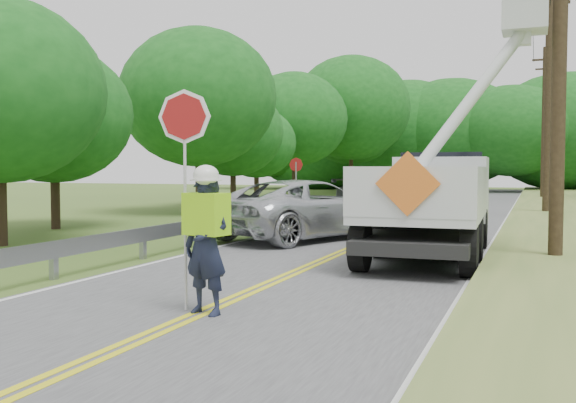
% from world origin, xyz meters
% --- Properties ---
extents(ground, '(140.00, 140.00, 0.00)m').
position_xyz_m(ground, '(0.00, 0.00, 0.00)').
color(ground, '#445D26').
rests_on(ground, ground).
extents(road, '(7.20, 96.00, 0.03)m').
position_xyz_m(road, '(0.00, 14.00, 0.01)').
color(road, '#454547').
rests_on(road, ground).
extents(guardrail, '(0.18, 48.00, 0.77)m').
position_xyz_m(guardrail, '(-4.02, 14.91, 0.55)').
color(guardrail, gray).
rests_on(guardrail, ground).
extents(utility_poles, '(1.60, 43.30, 10.00)m').
position_xyz_m(utility_poles, '(5.00, 17.02, 5.27)').
color(utility_poles, black).
rests_on(utility_poles, ground).
extents(treeline_left, '(11.03, 54.14, 11.21)m').
position_xyz_m(treeline_left, '(-10.40, 32.28, 5.68)').
color(treeline_left, '#332319').
rests_on(treeline_left, ground).
extents(treeline_horizon, '(56.01, 15.00, 11.43)m').
position_xyz_m(treeline_horizon, '(0.64, 56.38, 5.50)').
color(treeline_horizon, '#144E16').
rests_on(treeline_horizon, ground).
extents(flagger, '(1.24, 0.62, 3.31)m').
position_xyz_m(flagger, '(0.11, 2.43, 1.19)').
color(flagger, '#191E33').
rests_on(flagger, road).
extents(bucket_truck, '(3.90, 7.52, 7.19)m').
position_xyz_m(bucket_truck, '(2.32, 10.72, 1.61)').
color(bucket_truck, black).
rests_on(bucket_truck, road).
extents(suv_silver, '(5.32, 7.11, 1.80)m').
position_xyz_m(suv_silver, '(-1.90, 12.52, 0.92)').
color(suv_silver, silver).
rests_on(suv_silver, road).
extents(suv_darkgrey, '(4.62, 6.38, 1.72)m').
position_xyz_m(suv_darkgrey, '(-2.29, 25.16, 0.88)').
color(suv_darkgrey, '#34363B').
rests_on(suv_darkgrey, road).
extents(stop_sign_permanent, '(0.55, 0.06, 2.57)m').
position_xyz_m(stop_sign_permanent, '(-4.07, 17.27, 1.71)').
color(stop_sign_permanent, gray).
rests_on(stop_sign_permanent, ground).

